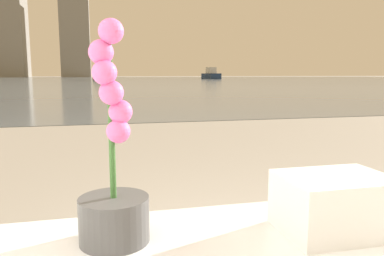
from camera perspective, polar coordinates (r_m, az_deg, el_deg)
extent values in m
cylinder|color=#4C4C4C|center=(0.77, -11.76, -13.47)|extent=(0.14, 0.14, 0.09)
cylinder|color=#38662D|center=(0.72, -12.23, 1.60)|extent=(0.01, 0.01, 0.31)
sphere|color=pink|center=(0.71, -12.24, 14.24)|extent=(0.05, 0.05, 0.05)
sphere|color=pink|center=(0.71, -13.69, 11.18)|extent=(0.05, 0.05, 0.05)
sphere|color=pink|center=(0.70, -13.20, 8.24)|extent=(0.05, 0.05, 0.05)
sphere|color=pink|center=(0.71, -12.19, 5.29)|extent=(0.05, 0.05, 0.05)
sphere|color=pink|center=(0.72, -10.86, 2.45)|extent=(0.05, 0.05, 0.05)
sphere|color=pink|center=(0.72, -11.16, -0.48)|extent=(0.05, 0.05, 0.05)
cube|color=white|center=(0.86, 20.81, -13.25)|extent=(0.22, 0.17, 0.04)
cube|color=white|center=(0.85, 20.95, -10.73)|extent=(0.22, 0.17, 0.04)
cube|color=white|center=(0.84, 21.09, -8.14)|extent=(0.22, 0.17, 0.04)
cube|color=slate|center=(61.82, -13.29, 7.18)|extent=(180.00, 110.00, 0.01)
cube|color=#2D2D33|center=(57.24, -13.93, 7.48)|extent=(1.85, 4.46, 0.76)
cube|color=#B2A893|center=(57.24, -13.96, 8.30)|extent=(1.22, 1.72, 0.87)
cube|color=navy|center=(70.01, 2.92, 7.90)|extent=(2.24, 5.80, 1.00)
cube|color=silver|center=(70.01, 2.92, 8.77)|extent=(1.53, 2.21, 1.14)
cube|color=gray|center=(118.50, -17.36, 13.09)|extent=(8.30, 7.15, 23.39)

